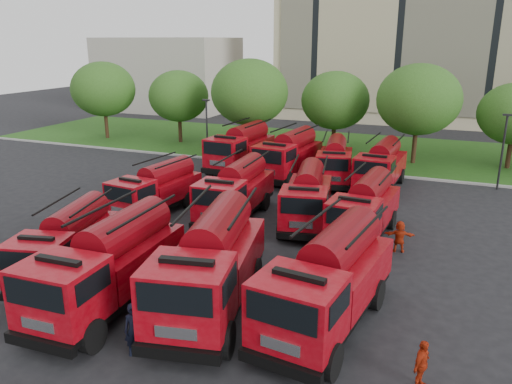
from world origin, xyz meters
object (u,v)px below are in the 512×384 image
fire_truck_6 (307,197)px  fire_truck_9 (289,155)px  fire_truck_10 (335,161)px  firefighter_4 (170,259)px  fire_truck_5 (236,191)px  fire_truck_8 (241,148)px  fire_truck_11 (381,165)px  fire_truck_0 (67,242)px  firefighter_1 (144,340)px  firefighter_5 (398,251)px  fire_truck_3 (328,280)px  firefighter_3 (338,333)px  fire_truck_7 (365,208)px  fire_truck_4 (157,189)px  firefighter_0 (136,354)px  fire_truck_2 (211,264)px  fire_truck_1 (109,264)px

fire_truck_6 → fire_truck_9: fire_truck_9 is taller
fire_truck_10 → firefighter_4: 16.21m
fire_truck_5 → fire_truck_8: (-4.20, 10.23, 0.13)m
fire_truck_5 → fire_truck_11: size_ratio=1.01×
fire_truck_9 → fire_truck_10: 3.44m
fire_truck_8 → fire_truck_0: bearing=-85.2°
firefighter_1 → firefighter_5: (7.06, 10.84, 0.00)m
fire_truck_3 → fire_truck_8: fire_truck_3 is taller
fire_truck_11 → firefighter_3: size_ratio=4.55×
fire_truck_7 → firefighter_3: size_ratio=4.46×
fire_truck_9 → firefighter_5: (9.18, -10.81, -1.70)m
fire_truck_3 → fire_truck_9: fire_truck_3 is taller
fire_truck_3 → fire_truck_4: 14.58m
firefighter_0 → firefighter_3: bearing=-8.0°
fire_truck_0 → fire_truck_9: bearing=65.1°
fire_truck_0 → fire_truck_11: 21.08m
fire_truck_2 → fire_truck_3: size_ratio=1.06×
fire_truck_5 → firefighter_0: (2.33, -13.05, -1.59)m
firefighter_3 → firefighter_1: bearing=12.7°
firefighter_5 → firefighter_4: bearing=15.8°
fire_truck_10 → firefighter_0: (-1.10, -22.35, -1.52)m
fire_truck_6 → fire_truck_1: bearing=-122.4°
fire_truck_5 → firefighter_4: size_ratio=4.65×
fire_truck_9 → firefighter_4: fire_truck_9 is taller
fire_truck_1 → firefighter_4: 4.77m
fire_truck_0 → fire_truck_8: 19.49m
fire_truck_6 → firefighter_4: fire_truck_6 is taller
fire_truck_0 → fire_truck_7: 14.23m
fire_truck_9 → firefighter_5: fire_truck_9 is taller
fire_truck_0 → firefighter_0: fire_truck_0 is taller
fire_truck_9 → firefighter_4: (-0.49, -15.68, -1.70)m
fire_truck_0 → fire_truck_2: fire_truck_2 is taller
fire_truck_6 → firefighter_4: (-4.51, -6.85, -1.55)m
firefighter_0 → fire_truck_7: bearing=28.8°
fire_truck_1 → firefighter_1: fire_truck_1 is taller
fire_truck_7 → fire_truck_4: bearing=-172.5°
fire_truck_2 → fire_truck_3: bearing=-4.5°
fire_truck_1 → firefighter_3: (8.43, 1.39, -1.71)m
fire_truck_9 → firefighter_3: bearing=-61.0°
firefighter_4 → firefighter_5: bearing=-116.2°
fire_truck_4 → fire_truck_6: (8.62, 1.50, 0.09)m
fire_truck_10 → firefighter_3: fire_truck_10 is taller
fire_truck_6 → firefighter_1: 13.06m
fire_truck_8 → firefighter_4: (3.71, -16.58, -1.72)m
fire_truck_8 → firefighter_5: fire_truck_8 is taller
fire_truck_2 → fire_truck_6: size_ratio=1.17×
firefighter_4 → fire_truck_4: bearing=-15.3°
fire_truck_4 → fire_truck_6: size_ratio=0.93×
fire_truck_1 → fire_truck_9: fire_truck_1 is taller
fire_truck_4 → fire_truck_9: (4.60, 10.32, 0.24)m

